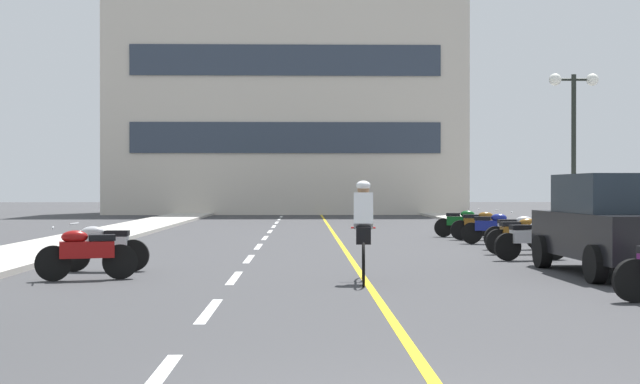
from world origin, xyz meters
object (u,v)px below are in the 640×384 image
object	(u,v)px
motorcycle_5	(532,238)
cyclist_rider	(363,229)
street_lamp_mid	(574,116)
motorcycle_3	(86,252)
parked_car_near	(613,224)
motorcycle_9	(479,224)
motorcycle_6	(520,234)
motorcycle_7	(517,231)
motorcycle_10	(461,222)
motorcycle_8	(492,227)
motorcycle_4	(103,246)

from	to	relation	value
motorcycle_5	cyclist_rider	xyz separation A→B (m)	(-3.96, -4.33, 0.41)
street_lamp_mid	motorcycle_3	bearing A→B (deg)	-138.20
parked_car_near	motorcycle_9	bearing A→B (deg)	91.60
cyclist_rider	parked_car_near	bearing A→B (deg)	14.64
motorcycle_9	cyclist_rider	bearing A→B (deg)	-110.46
motorcycle_6	motorcycle_9	distance (m)	5.52
parked_car_near	motorcycle_7	xyz separation A→B (m)	(-0.14, 6.37, -0.44)
motorcycle_5	motorcycle_7	bearing A→B (deg)	81.38
motorcycle_7	cyclist_rider	bearing A→B (deg)	-120.45
motorcycle_5	motorcycle_7	distance (m)	3.28
motorcycle_10	cyclist_rider	size ratio (longest dim) A/B	0.95
motorcycle_6	motorcycle_7	distance (m)	1.58
motorcycle_6	motorcycle_8	world-z (taller)	same
street_lamp_mid	motorcycle_9	xyz separation A→B (m)	(-2.65, 0.66, -3.20)
parked_car_near	motorcycle_10	world-z (taller)	parked_car_near
motorcycle_7	parked_car_near	bearing A→B (deg)	-88.73
street_lamp_mid	motorcycle_4	bearing A→B (deg)	-142.81
street_lamp_mid	cyclist_rider	size ratio (longest dim) A/B	2.72
parked_car_near	motorcycle_9	distance (m)	10.35
motorcycle_6	cyclist_rider	bearing A→B (deg)	-124.54
street_lamp_mid	motorcycle_7	world-z (taller)	street_lamp_mid
motorcycle_5	motorcycle_10	distance (m)	8.76
parked_car_near	motorcycle_5	size ratio (longest dim) A/B	2.52
street_lamp_mid	motorcycle_9	world-z (taller)	street_lamp_mid
motorcycle_4	motorcycle_9	distance (m)	13.16
motorcycle_6	motorcycle_9	size ratio (longest dim) A/B	1.00
street_lamp_mid	motorcycle_5	xyz separation A→B (m)	(-2.99, -6.54, -3.20)
street_lamp_mid	motorcycle_3	size ratio (longest dim) A/B	2.89
motorcycle_7	cyclist_rider	world-z (taller)	cyclist_rider
parked_car_near	motorcycle_6	size ratio (longest dim) A/B	2.51
motorcycle_8	motorcycle_3	bearing A→B (deg)	-134.26
motorcycle_10	motorcycle_8	bearing A→B (deg)	-86.33
motorcycle_8	cyclist_rider	world-z (taller)	cyclist_rider
motorcycle_5	motorcycle_9	xyz separation A→B (m)	(0.34, 7.20, 0.00)
motorcycle_4	motorcycle_5	size ratio (longest dim) A/B	1.01
motorcycle_5	cyclist_rider	bearing A→B (deg)	-132.43
street_lamp_mid	motorcycle_4	xyz separation A→B (m)	(-11.70, -8.88, -3.20)
motorcycle_5	motorcycle_10	size ratio (longest dim) A/B	1.00
motorcycle_4	motorcycle_5	bearing A→B (deg)	15.04
motorcycle_4	motorcycle_7	size ratio (longest dim) A/B	1.00
street_lamp_mid	motorcycle_3	xyz separation A→B (m)	(-11.63, -10.40, -3.20)
parked_car_near	motorcycle_3	bearing A→B (deg)	-175.49
parked_car_near	motorcycle_8	world-z (taller)	parked_car_near
parked_car_near	motorcycle_4	size ratio (longest dim) A/B	2.50
motorcycle_4	motorcycle_8	bearing A→B (deg)	40.35
motorcycle_3	motorcycle_9	bearing A→B (deg)	50.92
street_lamp_mid	parked_car_near	xyz separation A→B (m)	(-2.36, -9.67, -2.75)
motorcycle_3	motorcycle_8	bearing A→B (deg)	45.74
street_lamp_mid	motorcycle_5	world-z (taller)	street_lamp_mid
motorcycle_7	motorcycle_10	world-z (taller)	same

